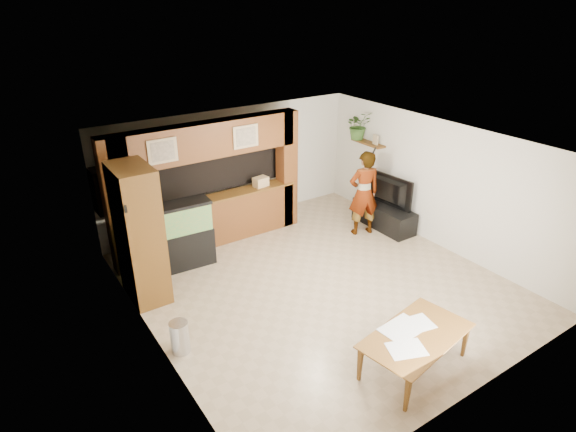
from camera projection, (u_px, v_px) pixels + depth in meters
floor at (318, 283)px, 8.78m from camera, size 6.50×6.50×0.00m
ceiling at (322, 146)px, 7.68m from camera, size 6.50×6.50×0.00m
wall_back at (231, 167)px, 10.67m from camera, size 6.00×0.00×6.00m
wall_left at (149, 270)px, 6.71m from camera, size 0.00×6.50×6.50m
wall_right at (438, 184)px, 9.74m from camera, size 0.00×6.50×6.50m
partition at (204, 183)px, 9.73m from camera, size 4.20×0.99×2.60m
wall_clock at (124, 207)px, 7.23m from camera, size 0.05×0.25×0.25m
wall_shelf at (368, 143)px, 10.96m from camera, size 0.25×0.90×0.04m
pantry_cabinet at (139, 234)px, 7.95m from camera, size 0.59×0.97×2.38m
trash_can at (180, 337)px, 7.02m from camera, size 0.28×0.28×0.51m
aquarium at (181, 236)px, 9.07m from camera, size 1.19×0.45×1.32m
tv_stand at (384, 216)px, 10.81m from camera, size 0.56×1.52×0.51m
television at (386, 191)px, 10.55m from camera, size 0.27×1.21×0.69m
photo_frame at (376, 140)px, 10.73m from camera, size 0.05×0.16×0.22m
potted_plant at (359, 125)px, 11.04m from camera, size 0.70×0.65×0.65m
person at (364, 193)px, 10.24m from camera, size 0.78×0.63×1.87m
microphone at (374, 151)px, 9.73m from camera, size 0.04×0.10×0.16m
dining_table at (416, 352)px, 6.68m from camera, size 1.77×1.18×0.58m
newspaper_a at (402, 329)px, 6.69m from camera, size 0.64×0.49×0.01m
newspaper_b at (406, 349)px, 6.31m from camera, size 0.58×0.51×0.01m
newspaper_c at (415, 324)px, 6.78m from camera, size 0.56×0.46×0.01m
counter_box at (261, 182)px, 10.28m from camera, size 0.34×0.25×0.21m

